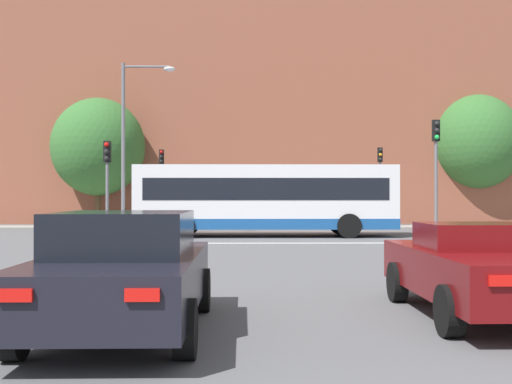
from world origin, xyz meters
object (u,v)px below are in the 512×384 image
(traffic_light_far_left, at_px, (161,175))
(bus_crossing_lead, at_px, (265,199))
(pedestrian_waiting, at_px, (357,209))
(traffic_light_near_left, at_px, (107,173))
(traffic_light_near_right, at_px, (436,160))
(street_lamp_junction, at_px, (132,130))
(car_saloon_left, at_px, (124,271))
(car_roadster_right, at_px, (483,269))
(traffic_light_far_right, at_px, (380,174))

(traffic_light_far_left, bearing_deg, bus_crossing_lead, -56.58)
(pedestrian_waiting, bearing_deg, traffic_light_far_left, -144.53)
(bus_crossing_lead, height_order, traffic_light_near_left, traffic_light_near_left)
(pedestrian_waiting, bearing_deg, traffic_light_near_right, -58.39)
(traffic_light_far_left, xyz_separation_m, street_lamp_junction, (-0.20, -7.92, 1.67))
(traffic_light_near_left, distance_m, traffic_light_near_right, 12.29)
(car_saloon_left, distance_m, street_lamp_junction, 20.21)
(bus_crossing_lead, xyz_separation_m, traffic_light_near_right, (6.32, -3.29, 1.44))
(car_saloon_left, bearing_deg, traffic_light_far_left, 96.20)
(car_roadster_right, xyz_separation_m, traffic_light_far_right, (4.06, 26.46, 2.28))
(traffic_light_near_left, bearing_deg, traffic_light_far_left, 87.83)
(traffic_light_far_right, bearing_deg, traffic_light_near_right, -91.55)
(street_lamp_junction, bearing_deg, traffic_light_near_left, -93.61)
(car_saloon_left, height_order, street_lamp_junction, street_lamp_junction)
(bus_crossing_lead, distance_m, pedestrian_waiting, 11.25)
(traffic_light_far_right, bearing_deg, car_roadster_right, -98.73)
(traffic_light_far_right, bearing_deg, street_lamp_junction, -147.53)
(traffic_light_far_left, bearing_deg, traffic_light_far_right, -0.26)
(car_saloon_left, xyz_separation_m, traffic_light_far_left, (-3.19, 27.48, 2.11))
(bus_crossing_lead, bearing_deg, pedestrian_waiting, 150.29)
(car_roadster_right, height_order, bus_crossing_lead, bus_crossing_lead)
(car_saloon_left, distance_m, traffic_light_near_right, 18.18)
(car_saloon_left, bearing_deg, traffic_light_near_left, 102.61)
(traffic_light_far_right, xyz_separation_m, traffic_light_far_left, (-12.15, 0.06, -0.07))
(traffic_light_near_right, relative_size, street_lamp_junction, 0.61)
(traffic_light_far_right, height_order, pedestrian_waiting, traffic_light_far_right)
(traffic_light_near_left, relative_size, traffic_light_far_left, 0.88)
(car_saloon_left, height_order, traffic_light_near_right, traffic_light_near_right)
(car_roadster_right, bearing_deg, traffic_light_far_left, 106.57)
(traffic_light_far_left, distance_m, street_lamp_junction, 8.10)
(bus_crossing_lead, height_order, traffic_light_near_right, traffic_light_near_right)
(car_saloon_left, height_order, bus_crossing_lead, bus_crossing_lead)
(traffic_light_far_left, bearing_deg, pedestrian_waiting, 7.14)
(bus_crossing_lead, distance_m, traffic_light_near_left, 6.93)
(traffic_light_far_right, xyz_separation_m, pedestrian_waiting, (-1.06, 1.45, -2.02))
(traffic_light_far_left, relative_size, pedestrian_waiting, 2.66)
(bus_crossing_lead, relative_size, traffic_light_far_right, 2.47)
(car_saloon_left, relative_size, traffic_light_far_right, 1.03)
(traffic_light_far_left, distance_m, pedestrian_waiting, 11.34)
(traffic_light_near_right, distance_m, traffic_light_far_left, 16.62)
(traffic_light_near_right, relative_size, traffic_light_far_right, 1.04)
(bus_crossing_lead, bearing_deg, traffic_light_near_left, -60.37)
(bus_crossing_lead, relative_size, pedestrian_waiting, 6.76)
(traffic_light_far_right, bearing_deg, car_saloon_left, -108.09)
(pedestrian_waiting, bearing_deg, bus_crossing_lead, -91.39)
(car_roadster_right, height_order, street_lamp_junction, street_lamp_junction)
(car_roadster_right, relative_size, traffic_light_near_left, 1.14)
(car_saloon_left, xyz_separation_m, traffic_light_near_left, (-3.64, 15.72, 1.78))
(traffic_light_far_right, distance_m, traffic_light_far_left, 12.15)
(traffic_light_near_left, bearing_deg, street_lamp_junction, 86.39)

